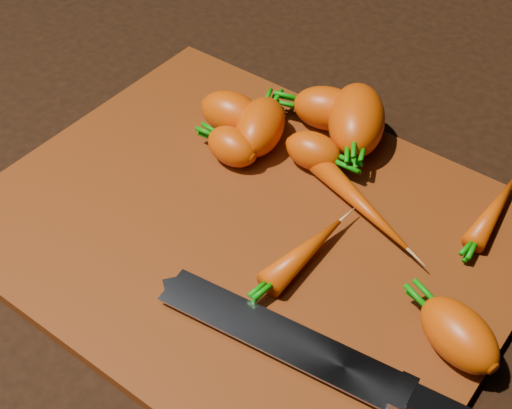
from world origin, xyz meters
The scene contains 13 objects.
ground centered at (0.00, 0.00, -0.01)m, with size 2.00×2.00×0.01m, color black.
cutting_board centered at (0.00, 0.00, 0.01)m, with size 0.50×0.40×0.01m, color #59250A.
carrot_0 centered at (-0.10, 0.10, 0.04)m, with size 0.07×0.05×0.05m, color #E44700.
carrot_1 centered at (-0.07, 0.06, 0.03)m, with size 0.06×0.04×0.04m, color #E44700.
carrot_2 centered at (0.02, 0.17, 0.04)m, with size 0.10×0.06×0.06m, color #E44700.
carrot_3 centered at (-0.06, 0.10, 0.04)m, with size 0.08×0.05×0.05m, color #E44700.
carrot_4 centered at (-0.02, 0.17, 0.04)m, with size 0.08×0.05×0.05m, color #E44700.
carrot_5 centered at (0.00, 0.11, 0.03)m, with size 0.06×0.04×0.04m, color #E44700.
carrot_6 centered at (0.22, -0.01, 0.03)m, with size 0.08×0.04×0.04m, color #E44700.
carrot_7 centered at (0.18, 0.15, 0.02)m, with size 0.11×0.02×0.02m, color #E44700.
carrot_8 centered at (0.07, 0.08, 0.02)m, with size 0.14×0.03×0.03m, color #E44700.
carrot_9 centered at (0.07, -0.01, 0.03)m, with size 0.10×0.03×0.03m, color #E44700.
knife centered at (0.12, -0.09, 0.02)m, with size 0.34×0.07×0.02m.
Camera 1 is at (0.29, -0.37, 0.51)m, focal length 50.00 mm.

